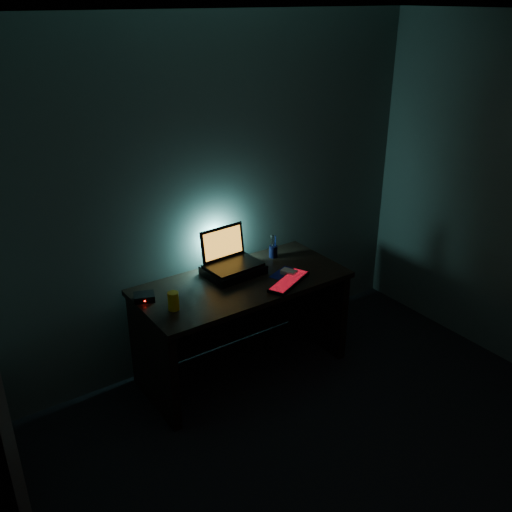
{
  "coord_description": "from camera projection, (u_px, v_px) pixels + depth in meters",
  "views": [
    {
      "loc": [
        -1.93,
        -1.37,
        2.58
      ],
      "look_at": [
        0.09,
        1.57,
        0.94
      ],
      "focal_mm": 40.0,
      "sensor_mm": 36.0,
      "label": 1
    }
  ],
  "objects": [
    {
      "name": "router",
      "position": [
        144.0,
        297.0,
        3.74
      ],
      "size": [
        0.16,
        0.15,
        0.04
      ],
      "rotation": [
        0.0,
        0.0,
        -0.35
      ],
      "color": "black",
      "rests_on": "desk"
    },
    {
      "name": "mousepad",
      "position": [
        289.0,
        275.0,
        4.08
      ],
      "size": [
        0.28,
        0.27,
        0.0
      ],
      "primitive_type": "cube",
      "rotation": [
        0.0,
        0.0,
        0.39
      ],
      "color": "#0C125A",
      "rests_on": "desk"
    },
    {
      "name": "juice_glass",
      "position": [
        173.0,
        301.0,
        3.61
      ],
      "size": [
        0.08,
        0.08,
        0.12
      ],
      "primitive_type": "cylinder",
      "rotation": [
        0.0,
        0.0,
        0.11
      ],
      "color": "#E6B30C",
      "rests_on": "desk"
    },
    {
      "name": "keyboard",
      "position": [
        289.0,
        282.0,
        3.96
      ],
      "size": [
        0.41,
        0.28,
        0.02
      ],
      "rotation": [
        0.0,
        0.0,
        0.43
      ],
      "color": "black",
      "rests_on": "desk"
    },
    {
      "name": "pen_cup",
      "position": [
        273.0,
        251.0,
        4.34
      ],
      "size": [
        0.08,
        0.08,
        0.09
      ],
      "primitive_type": "cylinder",
      "rotation": [
        0.0,
        0.0,
        -0.31
      ],
      "color": "black",
      "rests_on": "desk"
    },
    {
      "name": "mouse",
      "position": [
        289.0,
        272.0,
        4.07
      ],
      "size": [
        0.1,
        0.13,
        0.03
      ],
      "primitive_type": "cube",
      "rotation": [
        0.0,
        0.0,
        0.39
      ],
      "color": "#929298",
      "rests_on": "mousepad"
    },
    {
      "name": "riser",
      "position": [
        233.0,
        270.0,
        4.09
      ],
      "size": [
        0.42,
        0.32,
        0.06
      ],
      "primitive_type": "cube",
      "rotation": [
        0.0,
        0.0,
        0.06
      ],
      "color": "black",
      "rests_on": "desk"
    },
    {
      "name": "desk",
      "position": [
        238.0,
        310.0,
        4.14
      ],
      "size": [
        1.5,
        0.7,
        0.75
      ],
      "color": "black",
      "rests_on": "ground"
    },
    {
      "name": "laptop",
      "position": [
        229.0,
        256.0,
        4.09
      ],
      "size": [
        0.39,
        0.3,
        0.26
      ],
      "rotation": [
        0.0,
        0.0,
        0.06
      ],
      "color": "black",
      "rests_on": "riser"
    },
    {
      "name": "room",
      "position": [
        437.0,
        318.0,
        2.57
      ],
      "size": [
        3.5,
        4.0,
        2.5
      ],
      "color": "black",
      "rests_on": "ground"
    }
  ]
}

